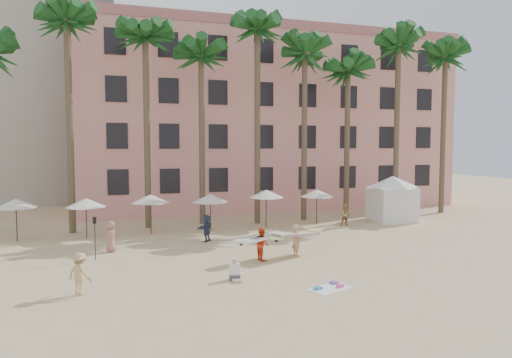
{
  "coord_description": "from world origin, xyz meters",
  "views": [
    {
      "loc": [
        -7.13,
        -18.07,
        5.85
      ],
      "look_at": [
        0.28,
        6.0,
        4.0
      ],
      "focal_mm": 32.0,
      "sensor_mm": 36.0,
      "label": 1
    }
  ],
  "objects_px": {
    "pink_hotel": "(261,124)",
    "carrier_white": "(262,243)",
    "cabana": "(392,194)",
    "carrier_yellow": "(296,238)"
  },
  "relations": [
    {
      "from": "pink_hotel",
      "to": "carrier_white",
      "type": "distance_m",
      "value": 24.38
    },
    {
      "from": "pink_hotel",
      "to": "cabana",
      "type": "distance_m",
      "value": 16.1
    },
    {
      "from": "pink_hotel",
      "to": "carrier_yellow",
      "type": "height_order",
      "value": "pink_hotel"
    },
    {
      "from": "cabana",
      "to": "carrier_white",
      "type": "bearing_deg",
      "value": -147.17
    },
    {
      "from": "carrier_yellow",
      "to": "pink_hotel",
      "type": "bearing_deg",
      "value": 76.9
    },
    {
      "from": "pink_hotel",
      "to": "carrier_white",
      "type": "relative_size",
      "value": 12.58
    },
    {
      "from": "carrier_yellow",
      "to": "carrier_white",
      "type": "relative_size",
      "value": 1.08
    },
    {
      "from": "pink_hotel",
      "to": "cabana",
      "type": "bearing_deg",
      "value": -65.06
    },
    {
      "from": "carrier_yellow",
      "to": "cabana",
      "type": "bearing_deg",
      "value": 36.46
    },
    {
      "from": "pink_hotel",
      "to": "carrier_yellow",
      "type": "relative_size",
      "value": 11.62
    }
  ]
}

